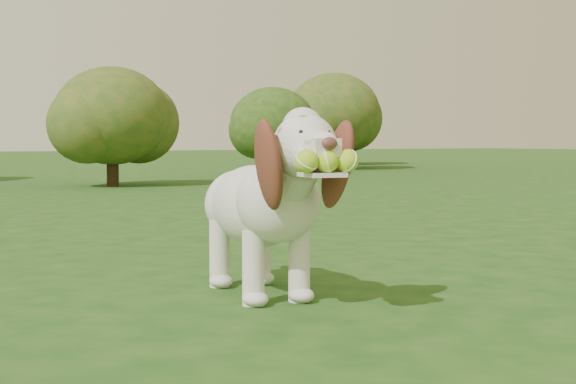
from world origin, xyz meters
TOP-DOWN VIEW (x-y plane):
  - ground at (0.00, 0.00)m, footprint 80.00×80.00m
  - dog at (-0.24, -0.56)m, footprint 0.43×1.05m
  - shrub_c at (1.50, 6.72)m, footprint 1.45×1.45m
  - shrub_f at (7.13, 10.25)m, footprint 1.84×1.84m
  - shrub_d at (4.67, 8.31)m, footprint 1.39×1.39m
  - shrub_h at (8.78, 12.74)m, footprint 2.00×2.00m

SIDE VIEW (x-z plane):
  - ground at x=0.00m, z-range 0.00..0.00m
  - dog at x=-0.24m, z-range 0.02..0.71m
  - shrub_d at x=4.67m, z-range 0.13..1.57m
  - shrub_c at x=1.50m, z-range 0.13..1.63m
  - shrub_f at x=7.13m, z-range 0.17..2.08m
  - shrub_h at x=8.78m, z-range 0.18..2.25m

